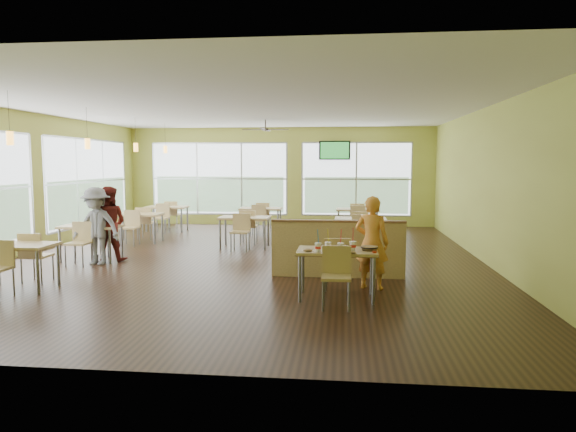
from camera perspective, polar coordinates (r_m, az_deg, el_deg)
The scene contains 20 objects.
room at distance 10.93m, azimuth -4.86°, elevation 3.50°, with size 12.00×12.04×3.20m.
window_bays at distance 14.59m, azimuth -12.80°, elevation 3.51°, with size 9.24×10.24×2.38m.
main_table at distance 7.85m, azimuth 5.46°, elevation -4.61°, with size 1.22×1.52×0.87m.
half_wall_divider at distance 9.30m, azimuth 5.56°, elevation -3.62°, with size 2.40×0.14×1.04m.
dining_tables at distance 12.90m, azimuth -7.95°, elevation -0.48°, with size 6.92×8.72×0.87m.
pendant_lights at distance 12.56m, azimuth -18.89°, elevation 7.42°, with size 0.11×7.31×0.86m.
ceiling_fan at distance 13.90m, azimuth -2.52°, elevation 9.60°, with size 1.25×1.25×0.29m.
tv_backwall at distance 16.62m, azimuth 5.21°, elevation 7.28°, with size 1.00×0.07×0.60m.
man_plaid at distance 8.49m, azimuth 9.29°, elevation -2.93°, with size 0.56×0.37×1.53m, color orange.
patron_maroon at distance 11.39m, azimuth -19.33°, elevation -0.82°, with size 0.77×0.60×1.57m, color maroon.
patron_grey at distance 11.09m, azimuth -20.53°, elevation -1.04°, with size 1.02×0.58×1.57m, color slate.
cup_blue at distance 7.60m, azimuth 3.36°, elevation -3.47°, with size 0.10×0.10×0.36m.
cup_yellow at distance 7.70m, azimuth 4.47°, elevation -3.36°, with size 0.10×0.10×0.36m.
cup_red_near at distance 7.61m, azimuth 5.89°, elevation -3.47°, with size 0.10×0.10×0.37m.
cup_red_far at distance 7.77m, azimuth 7.22°, elevation -3.29°, with size 0.10×0.10×0.38m.
food_basket at distance 7.84m, azimuth 9.03°, elevation -3.53°, with size 0.27×0.27×0.06m.
ketchup_cup at distance 7.63m, azimuth 9.59°, elevation -3.96°, with size 0.06×0.06×0.03m, color #B2260A.
wrapper_left at distance 7.66m, azimuth 2.23°, elevation -3.81°, with size 0.15×0.13×0.04m, color #AA8052.
wrapper_mid at distance 7.97m, azimuth 5.90°, elevation -3.38°, with size 0.22×0.20×0.05m, color #AA8052.
wrapper_right at distance 7.53m, azimuth 7.08°, elevation -4.03°, with size 0.13×0.12×0.03m, color #AA8052.
Camera 1 is at (2.08, -10.72, 2.07)m, focal length 32.00 mm.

